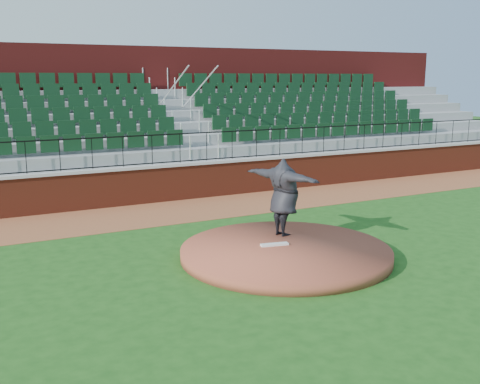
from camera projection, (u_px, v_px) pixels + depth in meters
name	position (u px, v px, depth m)	size (l,w,h in m)	color
ground	(269.00, 256.00, 13.59)	(90.00, 90.00, 0.00)	#1A4914
warning_track	(185.00, 210.00, 18.30)	(34.00, 3.20, 0.01)	brown
field_wall	(167.00, 184.00, 19.57)	(34.00, 0.35, 1.20)	maroon
wall_cap	(167.00, 165.00, 19.44)	(34.00, 0.45, 0.10)	#B7B7B7
wall_railing	(166.00, 149.00, 19.33)	(34.00, 0.05, 1.00)	black
seating_stands	(141.00, 128.00, 21.61)	(34.00, 5.10, 4.60)	gray
concourse_wall	(121.00, 112.00, 23.96)	(34.00, 0.50, 5.50)	maroon
pitchers_mound	(286.00, 253.00, 13.46)	(4.99, 4.99, 0.25)	brown
pitching_rubber	(274.00, 244.00, 13.60)	(0.68, 0.17, 0.05)	silver
pitcher	(284.00, 197.00, 14.31)	(2.43, 0.66, 1.98)	black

